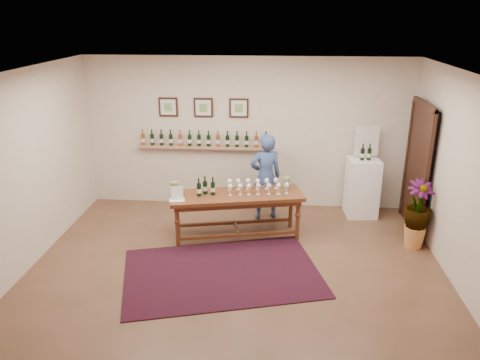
# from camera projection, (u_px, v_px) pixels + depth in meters

# --- Properties ---
(ground) EXTENTS (6.00, 6.00, 0.00)m
(ground) POSITION_uv_depth(u_px,v_px,m) (236.00, 270.00, 6.77)
(ground) COLOR #4F3B22
(ground) RESTS_ON ground
(room_shell) EXTENTS (6.00, 6.00, 6.00)m
(room_shell) POSITION_uv_depth(u_px,v_px,m) (368.00, 161.00, 7.98)
(room_shell) COLOR beige
(room_shell) RESTS_ON ground
(rug) EXTENTS (3.12, 2.48, 0.01)m
(rug) POSITION_uv_depth(u_px,v_px,m) (222.00, 272.00, 6.69)
(rug) COLOR #470C0D
(rug) RESTS_ON ground
(tasting_table) EXTENTS (2.22, 1.11, 0.76)m
(tasting_table) POSITION_uv_depth(u_px,v_px,m) (237.00, 200.00, 7.58)
(tasting_table) COLOR #492612
(tasting_table) RESTS_ON ground
(table_glasses) EXTENTS (1.46, 0.54, 0.20)m
(table_glasses) POSITION_uv_depth(u_px,v_px,m) (258.00, 186.00, 7.60)
(table_glasses) COLOR white
(table_glasses) RESTS_ON tasting_table
(table_bottles) EXTENTS (0.30, 0.23, 0.28)m
(table_bottles) POSITION_uv_depth(u_px,v_px,m) (205.00, 186.00, 7.47)
(table_bottles) COLOR black
(table_bottles) RESTS_ON tasting_table
(pitcher_left) EXTENTS (0.16, 0.16, 0.23)m
(pitcher_left) POSITION_uv_depth(u_px,v_px,m) (175.00, 189.00, 7.43)
(pitcher_left) COLOR olive
(pitcher_left) RESTS_ON tasting_table
(pitcher_right) EXTENTS (0.15, 0.15, 0.20)m
(pitcher_right) POSITION_uv_depth(u_px,v_px,m) (286.00, 183.00, 7.72)
(pitcher_right) COLOR olive
(pitcher_right) RESTS_ON tasting_table
(menu_card) EXTENTS (0.27, 0.22, 0.21)m
(menu_card) POSITION_uv_depth(u_px,v_px,m) (177.00, 193.00, 7.28)
(menu_card) COLOR silver
(menu_card) RESTS_ON tasting_table
(display_pedestal) EXTENTS (0.58, 0.58, 1.06)m
(display_pedestal) POSITION_uv_depth(u_px,v_px,m) (362.00, 187.00, 8.45)
(display_pedestal) COLOR white
(display_pedestal) RESTS_ON ground
(pedestal_bottles) EXTENTS (0.28, 0.10, 0.28)m
(pedestal_bottles) POSITION_uv_depth(u_px,v_px,m) (366.00, 153.00, 8.18)
(pedestal_bottles) COLOR black
(pedestal_bottles) RESTS_ON display_pedestal
(info_sign) EXTENTS (0.43, 0.06, 0.59)m
(info_sign) POSITION_uv_depth(u_px,v_px,m) (367.00, 141.00, 8.30)
(info_sign) COLOR silver
(info_sign) RESTS_ON display_pedestal
(potted_plant) EXTENTS (0.60, 0.60, 0.96)m
(potted_plant) POSITION_uv_depth(u_px,v_px,m) (417.00, 215.00, 7.25)
(potted_plant) COLOR #C97F43
(potted_plant) RESTS_ON ground
(person) EXTENTS (0.65, 0.51, 1.56)m
(person) POSITION_uv_depth(u_px,v_px,m) (266.00, 177.00, 8.25)
(person) COLOR #324977
(person) RESTS_ON ground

